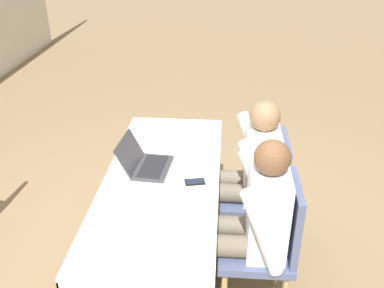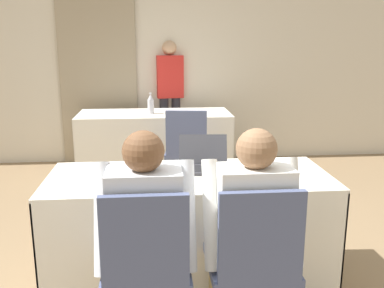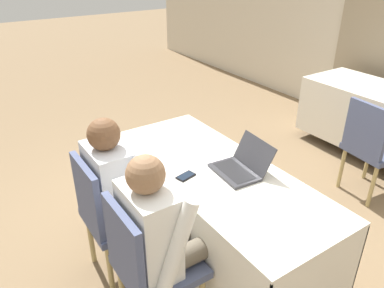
% 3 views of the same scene
% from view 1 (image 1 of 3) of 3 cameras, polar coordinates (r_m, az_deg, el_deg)
% --- Properties ---
extents(ground_plane, '(24.00, 24.00, 0.00)m').
position_cam_1_polar(ground_plane, '(3.19, -3.60, -15.99)').
color(ground_plane, '#846B4C').
extents(conference_table_near, '(1.79, 0.73, 0.75)m').
position_cam_1_polar(conference_table_near, '(2.83, -3.94, -7.70)').
color(conference_table_near, white).
rests_on(conference_table_near, ground_plane).
extents(laptop, '(0.35, 0.34, 0.21)m').
position_cam_1_polar(laptop, '(2.81, -6.15, -2.54)').
color(laptop, '#333338').
rests_on(laptop, conference_table_near).
extents(cell_phone, '(0.09, 0.14, 0.01)m').
position_cam_1_polar(cell_phone, '(2.67, 0.38, -5.07)').
color(cell_phone, black).
rests_on(cell_phone, conference_table_near).
extents(paper_beside_laptop, '(0.29, 0.35, 0.00)m').
position_cam_1_polar(paper_beside_laptop, '(2.65, -5.31, -5.58)').
color(paper_beside_laptop, white).
rests_on(paper_beside_laptop, conference_table_near).
extents(paper_centre_table, '(0.24, 0.32, 0.00)m').
position_cam_1_polar(paper_centre_table, '(2.27, -3.44, -12.04)').
color(paper_centre_table, white).
rests_on(paper_centre_table, conference_table_near).
extents(chair_near_left, '(0.44, 0.44, 0.92)m').
position_cam_1_polar(chair_near_left, '(2.64, 10.14, -12.57)').
color(chair_near_left, tan).
rests_on(chair_near_left, ground_plane).
extents(chair_near_right, '(0.44, 0.44, 0.92)m').
position_cam_1_polar(chair_near_right, '(3.07, 9.36, -6.04)').
color(chair_near_right, tan).
rests_on(chair_near_right, ground_plane).
extents(person_checkered_shirt, '(0.50, 0.52, 1.18)m').
position_cam_1_polar(person_checkered_shirt, '(2.53, 8.07, -9.79)').
color(person_checkered_shirt, '#665B4C').
rests_on(person_checkered_shirt, ground_plane).
extents(person_white_shirt, '(0.50, 0.52, 1.18)m').
position_cam_1_polar(person_white_shirt, '(2.98, 7.59, -3.44)').
color(person_white_shirt, '#665B4C').
rests_on(person_white_shirt, ground_plane).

